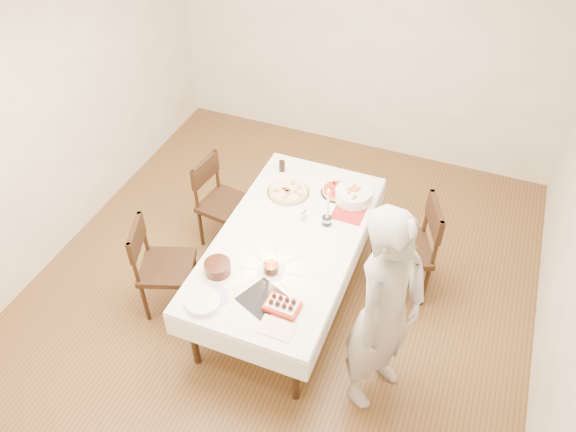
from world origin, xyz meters
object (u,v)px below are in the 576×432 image
at_px(person, 385,313).
at_px(pasta_bowl, 353,195).
at_px(chair_left_savory, 225,205).
at_px(birthday_cake, 271,265).
at_px(chair_right_savory, 402,249).
at_px(chair_left_dessert, 167,267).
at_px(taper_candle, 328,207).
at_px(pizza_white, 288,191).
at_px(dining_table, 288,268).
at_px(strawberry_box, 282,306).
at_px(pizza_pepperoni, 337,191).
at_px(layer_cake, 218,268).
at_px(cola_glass, 282,166).

relative_size(person, pasta_bowl, 5.59).
height_order(chair_left_savory, birthday_cake, chair_left_savory).
xyz_separation_m(chair_right_savory, chair_left_dessert, (-1.84, -0.93, -0.04)).
height_order(chair_right_savory, taper_candle, taper_candle).
relative_size(chair_left_dessert, pizza_white, 2.43).
distance_m(dining_table, pasta_bowl, 0.88).
relative_size(dining_table, strawberry_box, 8.25).
bearing_deg(dining_table, birthday_cake, -88.09).
xyz_separation_m(person, pizza_pepperoni, (-0.77, 1.32, -0.15)).
relative_size(taper_candle, birthday_cake, 3.01).
height_order(pizza_white, layer_cake, layer_cake).
xyz_separation_m(dining_table, chair_right_savory, (0.90, 0.46, 0.14)).
distance_m(chair_left_savory, layer_cake, 1.18).
height_order(pizza_white, birthday_cake, birthday_cake).
bearing_deg(strawberry_box, layer_cake, 166.82).
height_order(person, pizza_white, person).
xyz_separation_m(chair_right_savory, taper_candle, (-0.66, -0.18, 0.43)).
bearing_deg(layer_cake, pasta_bowl, 59.05).
distance_m(dining_table, strawberry_box, 0.85).
distance_m(pizza_pepperoni, birthday_cake, 1.13).
xyz_separation_m(taper_candle, cola_glass, (-0.64, 0.55, -0.15)).
relative_size(pasta_bowl, cola_glass, 3.06).
relative_size(chair_left_dessert, person, 0.52).
height_order(pizza_pepperoni, birthday_cake, birthday_cake).
distance_m(chair_right_savory, pizza_pepperoni, 0.78).
relative_size(pizza_white, birthday_cake, 2.96).
xyz_separation_m(chair_left_dessert, pizza_white, (0.73, 1.01, 0.29)).
relative_size(chair_left_savory, layer_cake, 3.51).
xyz_separation_m(layer_cake, strawberry_box, (0.61, -0.14, -0.02)).
bearing_deg(chair_left_dessert, cola_glass, -132.42).
height_order(pizza_pepperoni, pasta_bowl, pasta_bowl).
xyz_separation_m(pasta_bowl, taper_candle, (-0.12, -0.38, 0.14)).
bearing_deg(chair_right_savory, pizza_white, 153.86).
relative_size(dining_table, pizza_pepperoni, 7.05).
xyz_separation_m(pasta_bowl, birthday_cake, (-0.35, -1.06, 0.02)).
distance_m(dining_table, birthday_cake, 0.60).
bearing_deg(chair_left_savory, cola_glass, -133.11).
height_order(pasta_bowl, layer_cake, pasta_bowl).
xyz_separation_m(pizza_white, cola_glass, (-0.18, 0.29, 0.03)).
height_order(pizza_white, strawberry_box, strawberry_box).
bearing_deg(cola_glass, dining_table, -64.73).
bearing_deg(chair_right_savory, dining_table, -175.03).
bearing_deg(chair_left_savory, birthday_cake, 142.00).
distance_m(birthday_cake, strawberry_box, 0.38).
relative_size(pizza_white, strawberry_box, 1.51).
bearing_deg(strawberry_box, pizza_pepperoni, 91.24).
height_order(pizza_pepperoni, strawberry_box, strawberry_box).
distance_m(person, cola_glass, 1.99).
distance_m(cola_glass, layer_cake, 1.40).
bearing_deg(birthday_cake, pizza_pepperoni, 80.22).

